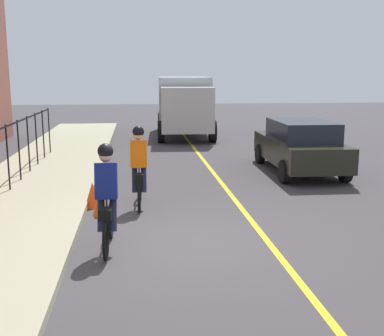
% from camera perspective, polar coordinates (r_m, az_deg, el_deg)
% --- Properties ---
extents(ground_plane, '(80.00, 80.00, 0.00)m').
position_cam_1_polar(ground_plane, '(8.65, -1.66, -8.87)').
color(ground_plane, '#423E41').
extents(lane_line_centre, '(36.00, 0.12, 0.01)m').
position_cam_1_polar(lane_line_centre, '(8.92, 8.75, -8.35)').
color(lane_line_centre, yellow).
rests_on(lane_line_centre, ground).
extents(cyclist_lead, '(1.71, 0.37, 1.83)m').
position_cam_1_polar(cyclist_lead, '(10.78, -6.25, 0.10)').
color(cyclist_lead, black).
rests_on(cyclist_lead, ground).
extents(cyclist_follow, '(1.71, 0.37, 1.83)m').
position_cam_1_polar(cyclist_follow, '(8.20, -9.99, -3.50)').
color(cyclist_follow, black).
rests_on(cyclist_follow, ground).
extents(patrol_sedan, '(4.44, 2.01, 1.58)m').
position_cam_1_polar(patrol_sedan, '(14.95, 12.57, 2.62)').
color(patrol_sedan, black).
rests_on(patrol_sedan, ground).
extents(box_truck_background, '(6.82, 2.80, 2.78)m').
position_cam_1_polar(box_truck_background, '(23.49, -0.94, 7.64)').
color(box_truck_background, '#B7BEC5').
rests_on(box_truck_background, ground).
extents(traffic_cone_near, '(0.36, 0.36, 0.57)m').
position_cam_1_polar(traffic_cone_near, '(11.08, -11.62, -3.10)').
color(traffic_cone_near, '#F04D18').
rests_on(traffic_cone_near, ground).
extents(traffic_cone_far, '(0.36, 0.36, 0.50)m').
position_cam_1_polar(traffic_cone_far, '(10.44, -10.65, -4.12)').
color(traffic_cone_far, '#F35D11').
rests_on(traffic_cone_far, ground).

